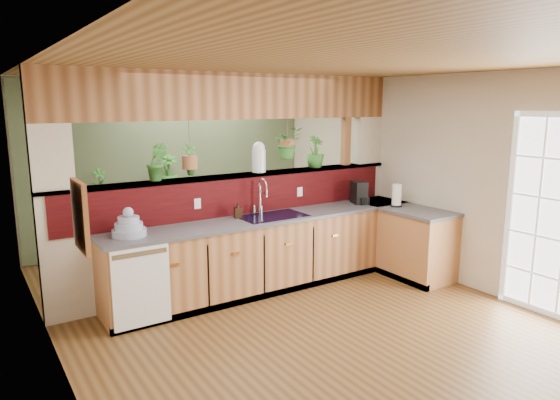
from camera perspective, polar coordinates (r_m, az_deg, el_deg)
ground at (r=5.42m, az=2.50°, el=-13.44°), size 4.60×7.00×0.01m
ceiling at (r=4.95m, az=2.76°, el=15.15°), size 4.60×7.00×0.01m
wall_back at (r=8.09m, az=-11.99°, el=4.08°), size 4.60×0.02×2.60m
wall_left at (r=4.16m, az=-24.16°, el=-3.07°), size 0.02×7.00×2.60m
wall_right at (r=6.62m, az=19.06°, el=2.21°), size 0.02×7.00×2.60m
pass_through_partition at (r=6.18m, az=-4.45°, el=1.18°), size 4.60×0.21×2.60m
pass_through_ledge at (r=6.14m, az=-4.73°, el=2.81°), size 4.60×0.21×0.04m
header_beam at (r=6.08m, az=-4.87°, el=11.75°), size 4.60×0.15×0.55m
sage_backwall at (r=8.08m, az=-11.94°, el=4.07°), size 4.55×0.02×2.55m
countertop at (r=6.39m, az=4.13°, el=-5.33°), size 4.14×1.52×0.90m
dishwasher at (r=5.19m, az=-15.55°, el=-9.53°), size 0.58×0.03×0.82m
navy_sink at (r=6.05m, az=-0.87°, el=-2.57°), size 0.82×0.50×0.18m
french_door at (r=5.94m, az=28.61°, el=-1.94°), size 0.06×1.02×2.16m
framed_print at (r=3.34m, az=-21.82°, el=-1.75°), size 0.04×0.35×0.45m
faucet at (r=6.09m, az=-2.13°, el=0.58°), size 0.20×0.20×0.45m
dish_stack at (r=5.34m, az=-16.88°, el=-2.99°), size 0.35×0.35×0.30m
soap_dispenser at (r=5.93m, az=-4.83°, el=-1.18°), size 0.11×0.11×0.19m
coffee_maker at (r=6.84m, az=9.08°, el=0.74°), size 0.16×0.27×0.30m
paper_towel at (r=6.75m, az=13.19°, el=0.48°), size 0.15×0.15×0.32m
glass_jar at (r=6.26m, az=-2.44°, el=4.93°), size 0.17×0.17×0.38m
ledge_plant_left at (r=5.70m, az=-13.87°, el=4.27°), size 0.29×0.27×0.43m
ledge_plant_right at (r=6.74m, az=4.04°, el=5.58°), size 0.31×0.31×0.44m
hanging_plant_a at (r=5.83m, az=-10.30°, el=5.77°), size 0.22×0.18×0.55m
hanging_plant_b at (r=6.46m, az=0.84°, el=8.10°), size 0.37×0.32×0.53m
shelving_console at (r=7.80m, az=-15.16°, el=-2.28°), size 1.38×0.45×0.91m
shelf_plant_a at (r=7.52m, az=-19.95°, el=1.98°), size 0.21×0.14×0.39m
shelf_plant_b at (r=7.80m, az=-12.66°, el=3.18°), size 0.34×0.34×0.53m
floor_plant at (r=7.85m, az=-4.78°, el=-2.52°), size 0.84×0.76×0.82m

